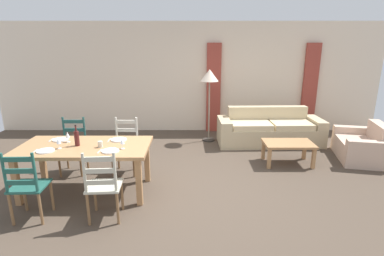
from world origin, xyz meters
TOP-DOWN VIEW (x-y plane):
  - ground_plane at (0.00, 0.00)m, footprint 9.60×9.60m
  - wall_far at (0.00, 3.30)m, footprint 9.60×0.16m
  - curtain_panel_left at (0.64, 3.16)m, footprint 0.35×0.08m
  - curtain_panel_right at (3.04, 3.16)m, footprint 0.35×0.08m
  - dining_table at (-1.48, -0.14)m, footprint 1.90×0.96m
  - dining_chair_near_left at (-1.96, -0.89)m, footprint 0.43×0.41m
  - dining_chair_near_right at (-1.01, -0.89)m, footprint 0.44×0.43m
  - dining_chair_far_left at (-1.96, 0.63)m, footprint 0.42×0.40m
  - dining_chair_far_right at (-1.04, 0.61)m, footprint 0.44×0.42m
  - dinner_plate_near_left at (-1.93, -0.39)m, footprint 0.24×0.24m
  - fork_near_left at (-2.08, -0.39)m, footprint 0.02×0.17m
  - dinner_plate_near_right at (-1.03, -0.39)m, footprint 0.24×0.24m
  - fork_near_right at (-1.18, -0.39)m, footprint 0.03×0.17m
  - dinner_plate_far_left at (-1.93, 0.11)m, footprint 0.24×0.24m
  - fork_far_left at (-2.08, 0.11)m, footprint 0.02×0.17m
  - dinner_plate_far_right at (-1.03, 0.11)m, footprint 0.24×0.24m
  - fork_far_right at (-1.18, 0.11)m, footprint 0.02×0.17m
  - wine_bottle at (-1.57, -0.15)m, footprint 0.07×0.07m
  - wine_glass_near_left at (-1.78, -0.28)m, footprint 0.06×0.06m
  - wine_glass_near_right at (-0.88, -0.28)m, footprint 0.06×0.06m
  - wine_glass_far_left at (-1.77, 0.01)m, footprint 0.06×0.06m
  - coffee_cup_primary at (-1.21, -0.21)m, footprint 0.07×0.07m
  - couch at (1.84, 2.19)m, footprint 2.30×0.87m
  - coffee_table at (1.90, 0.97)m, footprint 0.90×0.56m
  - armchair_upholstered at (3.46, 1.21)m, footprint 1.02×1.30m
  - standing_lamp at (0.49, 2.37)m, footprint 0.40×0.40m

SIDE VIEW (x-z plane):
  - ground_plane at x=0.00m, z-range -0.02..0.00m
  - armchair_upholstered at x=3.46m, z-range -0.11..0.61m
  - couch at x=1.84m, z-range -0.11..0.69m
  - coffee_table at x=1.90m, z-range 0.15..0.57m
  - dining_chair_near_left at x=-1.96m, z-range 0.00..0.96m
  - dining_chair_near_right at x=-1.01m, z-range 0.00..0.96m
  - dining_chair_far_left at x=-1.96m, z-range 0.00..0.96m
  - dining_chair_far_right at x=-1.04m, z-range 0.00..0.96m
  - dining_table at x=-1.48m, z-range 0.29..1.04m
  - fork_near_left at x=-2.08m, z-range 0.75..0.76m
  - fork_near_right at x=-1.18m, z-range 0.75..0.76m
  - fork_far_left at x=-2.08m, z-range 0.75..0.76m
  - fork_far_right at x=-1.18m, z-range 0.75..0.76m
  - dinner_plate_near_left at x=-1.93m, z-range 0.75..0.77m
  - dinner_plate_near_right at x=-1.03m, z-range 0.75..0.77m
  - dinner_plate_far_left at x=-1.93m, z-range 0.75..0.77m
  - dinner_plate_far_right at x=-1.03m, z-range 0.75..0.77m
  - coffee_cup_primary at x=-1.21m, z-range 0.75..0.84m
  - wine_glass_near_left at x=-1.78m, z-range 0.78..0.94m
  - wine_glass_near_right at x=-0.88m, z-range 0.78..0.94m
  - wine_glass_far_left at x=-1.77m, z-range 0.78..0.94m
  - wine_bottle at x=-1.57m, z-range 0.71..1.03m
  - curtain_panel_left at x=0.64m, z-range 0.00..2.20m
  - curtain_panel_right at x=3.04m, z-range 0.00..2.20m
  - wall_far at x=0.00m, z-range 0.00..2.70m
  - standing_lamp at x=0.49m, z-range 0.59..2.23m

